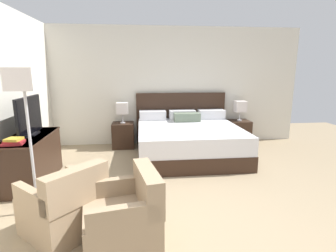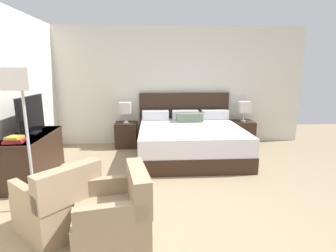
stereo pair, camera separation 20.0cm
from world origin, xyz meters
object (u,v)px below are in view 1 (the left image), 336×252
book_blue_cover (14,141)px  armchair_companion (125,219)px  bed (188,139)px  nightstand_left (123,135)px  tv (29,116)px  book_small_top (14,139)px  dresser (31,159)px  armchair_by_window (65,207)px  nightstand_right (239,132)px  floor_lamp (25,94)px  book_red_cover (13,144)px  table_lamp_right (240,107)px  table_lamp_left (122,108)px

book_blue_cover → armchair_companion: book_blue_cover is taller
bed → nightstand_left: (-1.31, 0.70, -0.06)m
tv → book_small_top: size_ratio=4.51×
dresser → book_blue_cover: 0.60m
armchair_by_window → bed: bearing=53.9°
nightstand_left → dresser: bearing=-126.4°
nightstand_right → armchair_companion: (-2.41, -3.36, 0.01)m
tv → book_blue_cover: bearing=-90.1°
bed → floor_lamp: (-2.19, -1.93, 1.09)m
nightstand_left → book_red_cover: book_red_cover is taller
table_lamp_right → armchair_by_window: bearing=-134.7°
floor_lamp → armchair_by_window: bearing=-44.3°
bed → armchair_companion: bearing=-112.5°
nightstand_left → table_lamp_right: table_lamp_right is taller
tv → book_blue_cover: size_ratio=3.52×
book_small_top → floor_lamp: bearing=-49.5°
table_lamp_left → book_red_cover: size_ratio=1.82×
dresser → book_blue_cover: bearing=-89.8°
nightstand_left → armchair_companion: (0.21, -3.36, 0.01)m
nightstand_left → table_lamp_left: size_ratio=1.22×
table_lamp_right → dresser: bearing=-156.2°
table_lamp_right → floor_lamp: floor_lamp is taller
dresser → tv: tv is taller
table_lamp_left → book_blue_cover: 2.52m
book_red_cover → dresser: bearing=88.3°
armchair_companion → book_small_top: bearing=141.2°
dresser → armchair_companion: 2.21m
bed → tv: size_ratio=2.45×
tv → book_small_top: tv is taller
book_small_top → floor_lamp: 0.87m
bed → armchair_by_window: 2.94m
nightstand_right → tv: bearing=-157.3°
nightstand_right → book_blue_cover: (-3.89, -2.17, 0.50)m
table_lamp_left → book_red_cover: 2.52m
bed → table_lamp_right: bearing=28.2°
nightstand_left → book_small_top: size_ratio=2.95×
bed → nightstand_left: bed is taller
bed → floor_lamp: floor_lamp is taller
book_small_top → table_lamp_right: bearing=29.2°
table_lamp_right → tv: 4.22m
tv → armchair_by_window: (0.85, -1.45, -0.72)m
armchair_by_window → table_lamp_right: bearing=45.3°
table_lamp_left → armchair_by_window: size_ratio=0.46×
dresser → floor_lamp: (0.39, -0.91, 1.05)m
table_lamp_right → book_red_cover: (-3.91, -2.17, -0.13)m
tv → book_small_top: bearing=-90.2°
bed → book_small_top: bed is taller
dresser → nightstand_right: bearing=23.8°
table_lamp_right → book_small_top: (-3.89, -2.17, -0.07)m
book_blue_cover → nightstand_left: bearing=59.8°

